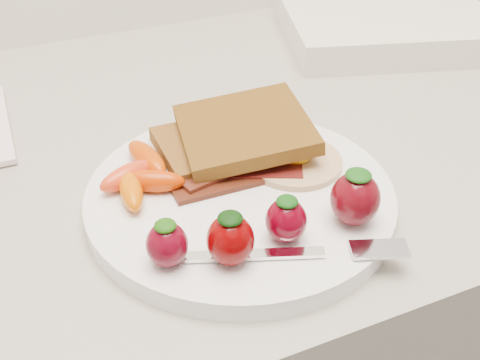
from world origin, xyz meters
name	(u,v)px	position (x,y,z in m)	size (l,w,h in m)	color
plate	(240,197)	(-0.01, 1.56, 0.91)	(0.27, 0.27, 0.02)	white
toast_lower	(208,147)	(-0.02, 1.63, 0.93)	(0.09, 0.09, 0.01)	#50290D
toast_upper	(244,129)	(0.02, 1.62, 0.94)	(0.12, 0.12, 0.01)	#40220B
fried_egg	(295,159)	(0.05, 1.58, 0.92)	(0.11, 0.11, 0.02)	beige
bacon_strips	(235,172)	(-0.01, 1.58, 0.92)	(0.12, 0.07, 0.01)	black
baby_carrots	(140,175)	(-0.09, 1.60, 0.93)	(0.08, 0.10, 0.02)	red
strawberries	(278,220)	(-0.01, 1.49, 0.94)	(0.19, 0.05, 0.05)	#570312
fork	(312,252)	(0.00, 1.46, 0.92)	(0.16, 0.07, 0.00)	white
appliance	(386,25)	(0.33, 1.83, 0.92)	(0.28, 0.22, 0.04)	white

